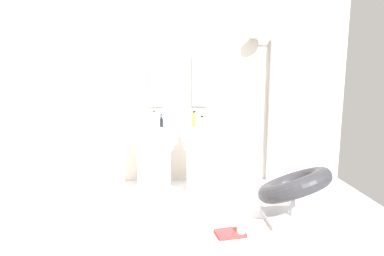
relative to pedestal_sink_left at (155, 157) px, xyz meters
name	(u,v)px	position (x,y,z in m)	size (l,w,h in m)	color
ground_plane	(179,235)	(0.31, -1.10, -0.51)	(4.80, 3.60, 0.04)	silver
rear_partition	(178,92)	(0.31, 0.55, 0.81)	(4.80, 0.10, 2.60)	beige
pedestal_sink_left	(155,157)	(0.00, 0.00, 0.00)	(0.48, 0.48, 0.99)	white
pedestal_sink_right	(202,156)	(0.62, 0.00, 0.00)	(0.48, 0.48, 0.99)	white
vanity_mirror_left	(156,81)	(0.00, 0.48, 0.96)	(0.22, 0.03, 0.70)	#8C9EA8
vanity_mirror_right	(200,81)	(0.62, 0.48, 0.96)	(0.22, 0.03, 0.70)	#8C9EA8
shower_column	(273,107)	(1.65, 0.43, 0.59)	(0.49, 0.24, 2.05)	#B7BABF
lounge_chair	(294,189)	(1.51, -0.89, -0.14)	(1.10, 1.10, 0.65)	#B7BABF
area_rug	(229,233)	(0.79, -1.13, -0.48)	(0.96, 0.62, 0.01)	beige
magazine_red	(230,233)	(0.80, -1.18, -0.46)	(0.27, 0.18, 0.03)	#B73838
coffee_mug	(241,231)	(0.90, -1.20, -0.43)	(0.08, 0.08, 0.10)	white
soap_bottle_black	(162,123)	(0.10, -0.12, 0.46)	(0.04, 0.04, 0.12)	black
soap_bottle_amber	(194,119)	(0.50, -0.11, 0.50)	(0.04, 0.04, 0.20)	#C68C38
soap_bottle_clear	(154,118)	(-0.01, 0.15, 0.49)	(0.05, 0.05, 0.18)	silver
soap_bottle_grey	(202,122)	(0.60, -0.16, 0.47)	(0.06, 0.06, 0.15)	#99999E
soap_bottle_blue	(161,119)	(0.09, 0.12, 0.47)	(0.04, 0.04, 0.14)	#4C72B7
soap_bottle_white	(195,118)	(0.52, 0.08, 0.49)	(0.06, 0.06, 0.18)	white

